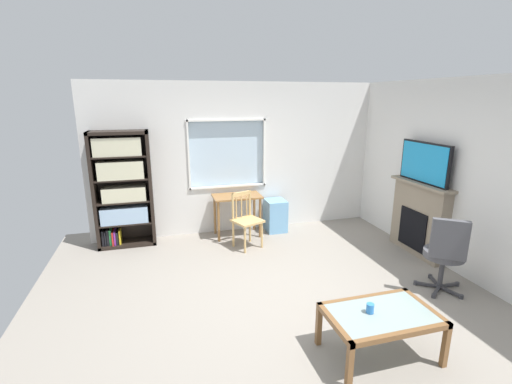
# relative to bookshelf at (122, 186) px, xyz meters

# --- Properties ---
(ground) EXTENTS (6.07, 6.05, 0.02)m
(ground) POSITION_rel_bookshelf_xyz_m (1.94, -2.28, -1.01)
(ground) COLOR gray
(wall_back_with_window) EXTENTS (5.07, 0.15, 2.63)m
(wall_back_with_window) POSITION_rel_bookshelf_xyz_m (1.96, 0.24, 0.30)
(wall_back_with_window) COLOR silver
(wall_back_with_window) RESTS_ON ground
(wall_right) EXTENTS (0.12, 5.25, 2.63)m
(wall_right) POSITION_rel_bookshelf_xyz_m (4.54, -2.28, 0.31)
(wall_right) COLOR silver
(wall_right) RESTS_ON ground
(bookshelf) EXTENTS (0.90, 0.38, 1.87)m
(bookshelf) POSITION_rel_bookshelf_xyz_m (0.00, 0.00, 0.00)
(bookshelf) COLOR black
(bookshelf) RESTS_ON ground
(desk_under_window) EXTENTS (0.83, 0.48, 0.73)m
(desk_under_window) POSITION_rel_bookshelf_xyz_m (1.85, -0.11, -0.40)
(desk_under_window) COLOR olive
(desk_under_window) RESTS_ON ground
(wooden_chair) EXTENTS (0.54, 0.53, 0.90)m
(wooden_chair) POSITION_rel_bookshelf_xyz_m (1.88, -0.62, -0.54)
(wooden_chair) COLOR tan
(wooden_chair) RESTS_ON ground
(plastic_drawer_unit) EXTENTS (0.35, 0.40, 0.58)m
(plastic_drawer_unit) POSITION_rel_bookshelf_xyz_m (2.57, -0.06, -0.71)
(plastic_drawer_unit) COLOR #72ADDB
(plastic_drawer_unit) RESTS_ON ground
(fireplace) EXTENTS (0.26, 1.14, 1.14)m
(fireplace) POSITION_rel_bookshelf_xyz_m (4.38, -1.58, -0.43)
(fireplace) COLOR gray
(fireplace) RESTS_ON ground
(tv) EXTENTS (0.06, 0.97, 0.61)m
(tv) POSITION_rel_bookshelf_xyz_m (4.36, -1.58, 0.43)
(tv) COLOR black
(tv) RESTS_ON fireplace
(office_chair) EXTENTS (0.62, 0.62, 1.00)m
(office_chair) POSITION_rel_bookshelf_xyz_m (3.87, -2.67, -0.45)
(office_chair) COLOR #4C4C51
(office_chair) RESTS_ON ground
(coffee_table) EXTENTS (1.01, 0.64, 0.45)m
(coffee_table) POSITION_rel_bookshelf_xyz_m (2.46, -3.44, -0.62)
(coffee_table) COLOR #8C9E99
(coffee_table) RESTS_ON ground
(sippy_cup) EXTENTS (0.07, 0.07, 0.09)m
(sippy_cup) POSITION_rel_bookshelf_xyz_m (2.35, -3.41, -0.51)
(sippy_cup) COLOR #337FD6
(sippy_cup) RESTS_ON coffee_table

